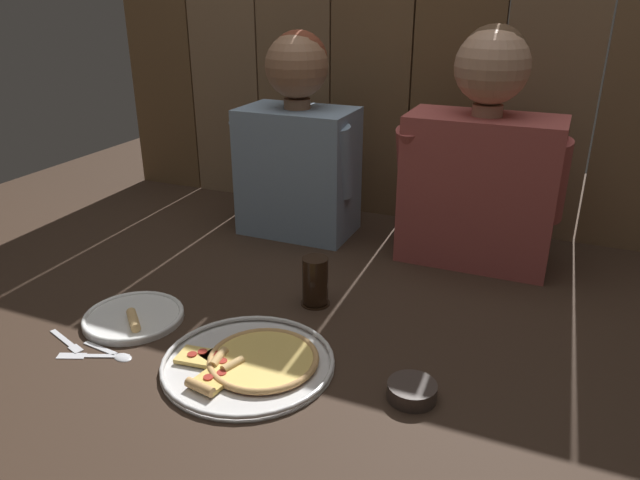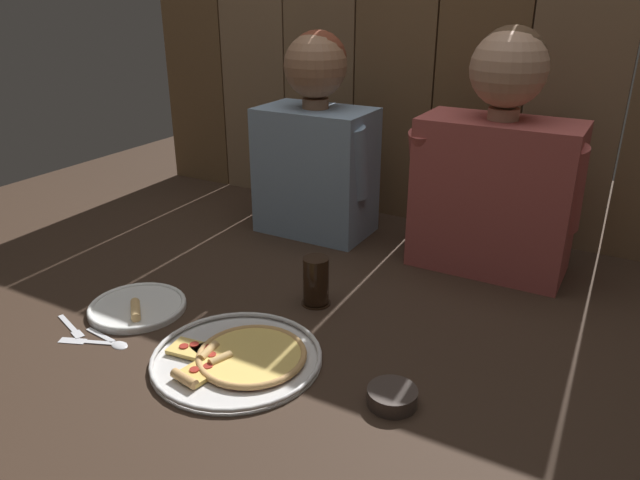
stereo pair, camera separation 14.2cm
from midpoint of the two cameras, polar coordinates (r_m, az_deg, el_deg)
ground_plane at (r=1.41m, az=1.49°, el=-8.33°), size 3.20×3.20×0.00m
pizza_tray at (r=1.29m, az=-4.50°, el=-11.13°), size 0.36×0.36×0.03m
dinner_plate at (r=1.52m, az=-14.49°, el=-6.24°), size 0.24×0.24×0.03m
drinking_glass at (r=1.48m, az=2.35°, el=-4.03°), size 0.07×0.07×0.12m
dipping_bowl at (r=1.19m, az=10.42°, el=-14.52°), size 0.10×0.10×0.03m
table_fork at (r=1.49m, az=-20.16°, el=-7.87°), size 0.13×0.06×0.01m
table_knife at (r=1.42m, az=-18.30°, el=-9.28°), size 0.15×0.07×0.01m
table_spoon at (r=1.41m, az=-16.43°, el=-9.29°), size 0.14×0.04×0.01m
diner_left at (r=1.86m, az=1.77°, el=9.20°), size 0.38×0.22×0.62m
diner_right at (r=1.69m, az=18.91°, el=6.80°), size 0.45×0.22×0.65m
wooden_backdrop_wall at (r=1.96m, az=13.28°, el=17.26°), size 2.19×0.03×1.11m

